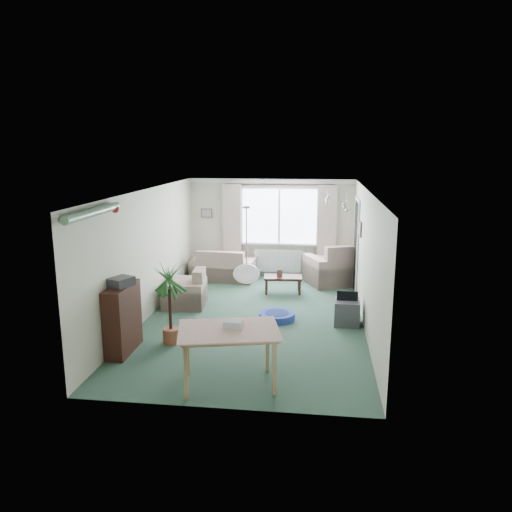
# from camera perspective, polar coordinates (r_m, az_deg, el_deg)

# --- Properties ---
(ground) EXTENTS (6.50, 6.50, 0.00)m
(ground) POSITION_cam_1_polar(r_m,az_deg,el_deg) (9.38, -0.23, -7.27)
(ground) COLOR #2D4B3B
(window) EXTENTS (1.80, 0.03, 1.30)m
(window) POSITION_cam_1_polar(r_m,az_deg,el_deg) (12.14, 2.68, 4.56)
(window) COLOR white
(curtain_rod) EXTENTS (2.60, 0.03, 0.03)m
(curtain_rod) POSITION_cam_1_polar(r_m,az_deg,el_deg) (11.98, 2.69, 8.15)
(curtain_rod) COLOR black
(curtain_left) EXTENTS (0.45, 0.08, 2.00)m
(curtain_left) POSITION_cam_1_polar(r_m,az_deg,el_deg) (12.22, -2.76, 3.52)
(curtain_left) COLOR beige
(curtain_right) EXTENTS (0.45, 0.08, 2.00)m
(curtain_right) POSITION_cam_1_polar(r_m,az_deg,el_deg) (12.04, 8.10, 3.27)
(curtain_right) COLOR beige
(radiator) EXTENTS (1.20, 0.10, 0.55)m
(radiator) POSITION_cam_1_polar(r_m,az_deg,el_deg) (12.30, 2.61, -0.55)
(radiator) COLOR white
(doorway) EXTENTS (0.03, 0.95, 2.00)m
(doorway) POSITION_cam_1_polar(r_m,az_deg,el_deg) (11.20, 11.37, 1.06)
(doorway) COLOR black
(pendant_lamp) EXTENTS (0.36, 0.36, 0.36)m
(pendant_lamp) POSITION_cam_1_polar(r_m,az_deg,el_deg) (6.74, -1.08, -2.04)
(pendant_lamp) COLOR white
(tinsel_garland) EXTENTS (1.60, 1.60, 0.12)m
(tinsel_garland) POSITION_cam_1_polar(r_m,az_deg,el_deg) (7.20, -18.11, 4.77)
(tinsel_garland) COLOR #196626
(bauble_cluster_a) EXTENTS (0.20, 0.20, 0.20)m
(bauble_cluster_a) POSITION_cam_1_polar(r_m,az_deg,el_deg) (9.70, 8.14, 6.74)
(bauble_cluster_a) COLOR silver
(bauble_cluster_b) EXTENTS (0.20, 0.20, 0.20)m
(bauble_cluster_b) POSITION_cam_1_polar(r_m,az_deg,el_deg) (8.52, 10.28, 5.88)
(bauble_cluster_b) COLOR silver
(wall_picture_back) EXTENTS (0.28, 0.03, 0.22)m
(wall_picture_back) POSITION_cam_1_polar(r_m,az_deg,el_deg) (12.40, -5.67, 4.91)
(wall_picture_back) COLOR brown
(wall_picture_right) EXTENTS (0.03, 0.24, 0.30)m
(wall_picture_right) POSITION_cam_1_polar(r_m,az_deg,el_deg) (10.12, 11.86, 3.00)
(wall_picture_right) COLOR brown
(sofa) EXTENTS (1.55, 0.90, 0.75)m
(sofa) POSITION_cam_1_polar(r_m,az_deg,el_deg) (12.05, -3.73, -0.96)
(sofa) COLOR beige
(sofa) RESTS_ON ground
(armchair_corner) EXTENTS (1.39, 1.36, 0.97)m
(armchair_corner) POSITION_cam_1_polar(r_m,az_deg,el_deg) (11.80, 8.62, -0.83)
(armchair_corner) COLOR beige
(armchair_corner) RESTS_ON ground
(armchair_left) EXTENTS (0.87, 0.91, 0.76)m
(armchair_left) POSITION_cam_1_polar(r_m,az_deg,el_deg) (10.17, -8.17, -3.57)
(armchair_left) COLOR #C0A591
(armchair_left) RESTS_ON ground
(coffee_table) EXTENTS (0.86, 0.53, 0.37)m
(coffee_table) POSITION_cam_1_polar(r_m,az_deg,el_deg) (11.02, 3.09, -3.26)
(coffee_table) COLOR black
(coffee_table) RESTS_ON ground
(photo_frame) EXTENTS (0.12, 0.04, 0.16)m
(photo_frame) POSITION_cam_1_polar(r_m,az_deg,el_deg) (10.91, 2.72, -1.97)
(photo_frame) COLOR brown
(photo_frame) RESTS_ON coffee_table
(bookshelf) EXTENTS (0.30, 0.88, 1.08)m
(bookshelf) POSITION_cam_1_polar(r_m,az_deg,el_deg) (8.09, -15.00, -6.95)
(bookshelf) COLOR black
(bookshelf) RESTS_ON ground
(hifi_box) EXTENTS (0.39, 0.43, 0.14)m
(hifi_box) POSITION_cam_1_polar(r_m,az_deg,el_deg) (7.87, -15.18, -2.87)
(hifi_box) COLOR #323136
(hifi_box) RESTS_ON bookshelf
(houseplant) EXTENTS (0.68, 0.68, 1.35)m
(houseplant) POSITION_cam_1_polar(r_m,az_deg,el_deg) (8.21, -9.81, -5.40)
(houseplant) COLOR #1D5529
(houseplant) RESTS_ON ground
(dining_table) EXTENTS (1.39, 1.08, 0.77)m
(dining_table) POSITION_cam_1_polar(r_m,az_deg,el_deg) (6.85, -3.09, -11.52)
(dining_table) COLOR tan
(dining_table) RESTS_ON ground
(gift_box) EXTENTS (0.26, 0.19, 0.12)m
(gift_box) POSITION_cam_1_polar(r_m,az_deg,el_deg) (6.74, -2.60, -7.85)
(gift_box) COLOR silver
(gift_box) RESTS_ON dining_table
(tv_cube) EXTENTS (0.46, 0.51, 0.45)m
(tv_cube) POSITION_cam_1_polar(r_m,az_deg,el_deg) (9.24, 10.33, -6.34)
(tv_cube) COLOR #313236
(tv_cube) RESTS_ON ground
(pet_bed) EXTENTS (0.68, 0.68, 0.13)m
(pet_bed) POSITION_cam_1_polar(r_m,az_deg,el_deg) (9.37, 2.41, -6.88)
(pet_bed) COLOR navy
(pet_bed) RESTS_ON ground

